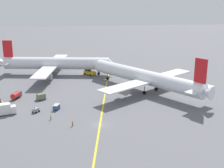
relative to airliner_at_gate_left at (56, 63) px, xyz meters
The scene contains 13 objects.
ground_plane 61.74m from the airliner_at_gate_left, 75.12° to the right, with size 600.00×600.00×0.00m, color slate.
taxiway_stripe 52.63m from the airliner_at_gate_left, 70.79° to the right, with size 0.50×120.00×0.01m, color yellow.
airliner_at_gate_left is the anchor object (origin of this frame).
airliner_being_pushed 45.89m from the airliner_at_gate_left, 39.91° to the right, with size 40.78×49.52×16.15m.
pushback_tug 16.03m from the airliner_at_gate_left, ahead, with size 6.79×8.01×2.97m.
gse_fuel_bowser_stubby 35.51m from the airliner_at_gate_left, 109.87° to the right, with size 3.31×5.24×2.40m.
gse_container_dolly_flat 35.97m from the airliner_at_gate_left, 95.05° to the right, with size 3.88×3.56×2.15m.
gse_gpu_cart_small 48.19m from the airliner_at_gate_left, 94.15° to the right, with size 2.49×2.63×1.90m.
gse_baggage_cart_near_cluster 46.45m from the airliner_at_gate_left, 86.51° to the right, with size 2.38×3.10×1.71m.
gse_belt_loader_portside 43.99m from the airliner_at_gate_left, 111.17° to the right, with size 3.33×4.98×3.02m.
gse_catering_truck_tall 50.23m from the airliner_at_gate_left, 104.30° to the right, with size 6.30×4.09×3.50m.
ground_crew_ramp_agent_by_cones 60.32m from the airliner_at_gate_left, 82.29° to the right, with size 0.46×0.36×1.72m.
ground_crew_marshaller_foreground 54.50m from the airliner_at_gate_left, 88.26° to the right, with size 0.36×0.36×1.61m.
Camera 1 is at (-5.73, -79.35, 35.06)m, focal length 48.61 mm.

